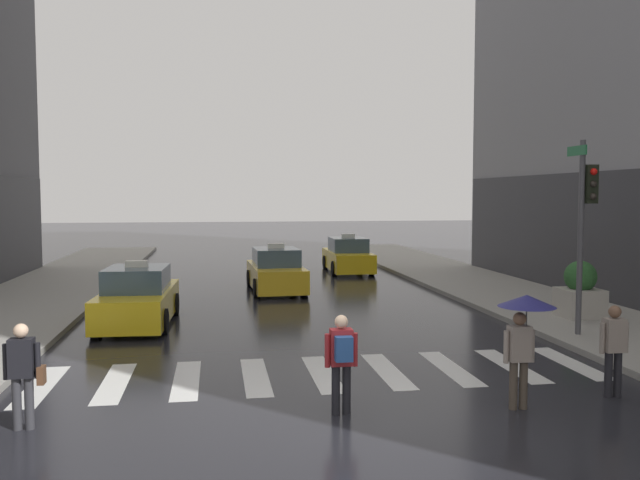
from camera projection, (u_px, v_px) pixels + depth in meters
ground_plane at (354, 425)px, 10.30m from camera, size 160.00×160.00×0.00m
crosswalk_markings at (323, 373)px, 13.25m from camera, size 11.30×2.80×0.01m
traffic_light_pole at (585, 209)px, 16.13m from camera, size 0.44×0.84×4.80m
taxi_lead at (138, 299)px, 18.24m from camera, size 2.08×4.61×1.80m
taxi_second at (276, 272)px, 24.65m from camera, size 2.05×4.60×1.80m
taxi_third at (348, 257)px, 30.77m from camera, size 2.01×4.58×1.80m
pedestrian_with_umbrella at (524, 320)px, 10.98m from camera, size 0.96×0.96×1.94m
pedestrian_with_backpack at (342, 357)px, 10.71m from camera, size 0.55×0.43×1.65m
pedestrian_with_handbag at (23, 370)px, 10.04m from camera, size 0.60×0.24×1.65m
pedestrian_plain_coat at (614, 345)px, 11.66m from camera, size 0.55×0.24×1.65m
planter_near_corner at (580, 291)px, 18.62m from camera, size 1.10×1.10×1.60m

